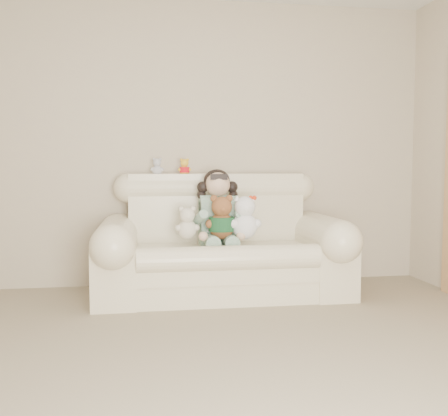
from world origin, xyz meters
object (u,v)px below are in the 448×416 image
(seated_child, at_px, (218,206))
(white_cat, at_px, (245,213))
(sofa, at_px, (222,235))
(brown_teddy, at_px, (222,213))
(cream_teddy, at_px, (187,220))

(seated_child, height_order, white_cat, seated_child)
(sofa, height_order, brown_teddy, sofa)
(seated_child, height_order, brown_teddy, seated_child)
(cream_teddy, bearing_deg, brown_teddy, -1.47)
(seated_child, relative_size, brown_teddy, 1.56)
(seated_child, bearing_deg, brown_teddy, -91.16)
(seated_child, xyz_separation_m, white_cat, (0.19, -0.22, -0.04))
(brown_teddy, bearing_deg, seated_child, 109.59)
(brown_teddy, bearing_deg, cream_teddy, -164.81)
(sofa, distance_m, seated_child, 0.25)
(white_cat, xyz_separation_m, cream_teddy, (-0.47, 0.04, -0.05))
(seated_child, height_order, cream_teddy, seated_child)
(seated_child, xyz_separation_m, cream_teddy, (-0.28, -0.18, -0.09))
(brown_teddy, height_order, cream_teddy, brown_teddy)
(seated_child, distance_m, brown_teddy, 0.20)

